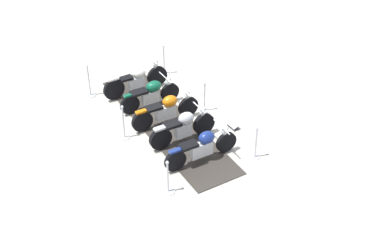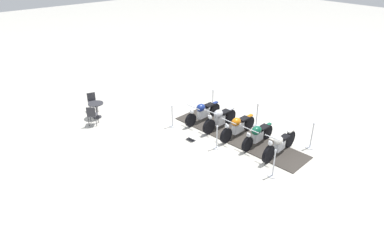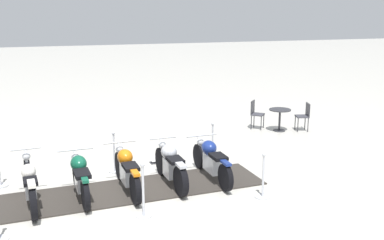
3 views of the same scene
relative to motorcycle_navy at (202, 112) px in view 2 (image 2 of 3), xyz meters
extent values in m
plane|color=beige|center=(-0.20, 2.05, -0.51)|extent=(80.00, 80.00, 0.00)
cube|color=#38332D|center=(-0.20, 2.05, -0.49)|extent=(2.01, 6.42, 0.03)
cylinder|color=black|center=(0.77, 0.05, -0.16)|extent=(0.63, 0.15, 0.63)
cylinder|color=black|center=(-0.85, -0.06, -0.16)|extent=(0.63, 0.15, 0.63)
cube|color=silver|center=(-0.04, 0.00, -0.10)|extent=(0.66, 0.24, 0.41)
ellipsoid|color=navy|center=(0.12, 0.01, 0.25)|extent=(0.50, 0.38, 0.35)
cube|color=black|center=(-0.44, -0.03, 0.20)|extent=(0.51, 0.35, 0.08)
cube|color=navy|center=(-0.85, -0.06, 0.18)|extent=(0.35, 0.16, 0.06)
cylinder|color=silver|center=(0.68, 0.05, 0.10)|extent=(0.32, 0.09, 0.53)
cylinder|color=silver|center=(0.60, 0.04, 0.43)|extent=(0.09, 0.79, 0.04)
sphere|color=silver|center=(0.70, 0.05, 0.23)|extent=(0.18, 0.18, 0.18)
cylinder|color=black|center=(0.59, 1.08, -0.14)|extent=(0.68, 0.19, 0.68)
cylinder|color=black|center=(-0.83, 0.97, -0.14)|extent=(0.68, 0.19, 0.68)
cube|color=silver|center=(-0.12, 1.02, -0.08)|extent=(0.49, 0.28, 0.42)
ellipsoid|color=#B7BAC1|center=(0.00, 1.03, 0.28)|extent=(0.50, 0.39, 0.36)
cube|color=black|center=(-0.45, 1.00, 0.23)|extent=(0.50, 0.35, 0.08)
cube|color=#B7BAC1|center=(-0.83, 0.97, 0.23)|extent=(0.38, 0.19, 0.06)
cylinder|color=silver|center=(0.51, 1.07, 0.15)|extent=(0.30, 0.09, 0.57)
cylinder|color=silver|center=(0.43, 1.06, 0.50)|extent=(0.08, 0.66, 0.04)
sphere|color=silver|center=(0.53, 1.07, 0.30)|extent=(0.18, 0.18, 0.18)
cylinder|color=black|center=(0.58, 2.11, -0.15)|extent=(0.67, 0.16, 0.66)
cylinder|color=black|center=(-0.98, 2.00, -0.15)|extent=(0.67, 0.16, 0.66)
cube|color=silver|center=(-0.20, 2.05, -0.09)|extent=(0.63, 0.25, 0.42)
ellipsoid|color=#D16B0F|center=(-0.05, 2.06, 0.27)|extent=(0.49, 0.38, 0.34)
cube|color=black|center=(-0.59, 2.03, 0.22)|extent=(0.52, 0.34, 0.08)
cube|color=#D16B0F|center=(-0.98, 2.00, 0.21)|extent=(0.37, 0.17, 0.06)
cylinder|color=silver|center=(0.51, 2.10, 0.13)|extent=(0.26, 0.09, 0.57)
cylinder|color=silver|center=(0.45, 2.10, 0.48)|extent=(0.09, 0.78, 0.04)
sphere|color=silver|center=(0.55, 2.10, 0.28)|extent=(0.18, 0.18, 0.18)
cylinder|color=black|center=(0.42, 3.14, -0.16)|extent=(0.64, 0.16, 0.63)
cylinder|color=black|center=(-0.98, 3.02, -0.16)|extent=(0.64, 0.16, 0.63)
cube|color=silver|center=(-0.28, 3.08, -0.10)|extent=(0.57, 0.24, 0.40)
ellipsoid|color=#0F5138|center=(-0.14, 3.09, 0.24)|extent=(0.53, 0.39, 0.35)
cube|color=black|center=(-0.66, 3.05, 0.19)|extent=(0.55, 0.36, 0.08)
cube|color=#0F5138|center=(-0.98, 3.02, 0.19)|extent=(0.36, 0.16, 0.06)
cylinder|color=silver|center=(0.35, 3.13, 0.11)|extent=(0.29, 0.09, 0.54)
cylinder|color=silver|center=(0.27, 3.12, 0.44)|extent=(0.10, 0.79, 0.04)
sphere|color=silver|center=(0.37, 3.13, 0.24)|extent=(0.18, 0.18, 0.18)
cylinder|color=black|center=(0.42, 4.19, -0.12)|extent=(0.72, 0.19, 0.71)
cylinder|color=black|center=(-1.15, 4.03, -0.12)|extent=(0.72, 0.19, 0.71)
cube|color=silver|center=(-0.36, 4.11, -0.10)|extent=(0.57, 0.27, 0.35)
ellipsoid|color=silver|center=(-0.23, 4.12, 0.20)|extent=(0.49, 0.35, 0.30)
cube|color=black|center=(-0.70, 4.07, 0.16)|extent=(0.46, 0.32, 0.08)
cube|color=silver|center=(-1.15, 4.03, 0.27)|extent=(0.40, 0.18, 0.06)
cylinder|color=silver|center=(0.35, 4.18, 0.18)|extent=(0.28, 0.10, 0.61)
cylinder|color=silver|center=(0.28, 4.17, 0.55)|extent=(0.10, 0.63, 0.04)
sphere|color=silver|center=(0.38, 4.18, 0.35)|extent=(0.18, 0.18, 0.18)
cylinder|color=silver|center=(0.96, 4.84, -0.49)|extent=(0.35, 0.35, 0.03)
cylinder|color=silver|center=(0.96, 4.84, 0.03)|extent=(0.05, 0.05, 1.02)
sphere|color=silver|center=(0.96, 4.84, 0.58)|extent=(0.09, 0.09, 0.09)
cylinder|color=silver|center=(1.17, 2.16, -0.49)|extent=(0.30, 0.30, 0.03)
cylinder|color=silver|center=(1.17, 2.16, 0.00)|extent=(0.05, 0.05, 0.95)
sphere|color=silver|center=(1.17, 2.16, 0.51)|extent=(0.09, 0.09, 0.09)
cylinder|color=silver|center=(-1.37, -0.73, -0.49)|extent=(0.36, 0.36, 0.03)
cylinder|color=silver|center=(-1.37, -0.73, -0.02)|extent=(0.05, 0.05, 0.92)
sphere|color=silver|center=(-1.37, -0.73, 0.47)|extent=(0.09, 0.09, 0.09)
cylinder|color=silver|center=(-1.79, 4.62, -0.49)|extent=(0.36, 0.36, 0.03)
cylinder|color=silver|center=(-1.79, 4.62, 0.04)|extent=(0.05, 0.05, 1.04)
sphere|color=silver|center=(-1.79, 4.62, 0.59)|extent=(0.09, 0.09, 0.09)
cylinder|color=silver|center=(-1.58, 1.94, -0.49)|extent=(0.31, 0.31, 0.03)
cylinder|color=silver|center=(-1.58, 1.94, 0.03)|extent=(0.05, 0.05, 1.03)
sphere|color=silver|center=(-1.58, 1.94, 0.58)|extent=(0.09, 0.09, 0.09)
cylinder|color=silver|center=(1.38, -0.52, -0.49)|extent=(0.29, 0.29, 0.03)
cylinder|color=silver|center=(1.38, -0.52, -0.01)|extent=(0.05, 0.05, 0.94)
sphere|color=silver|center=(1.38, -0.52, 0.50)|extent=(0.09, 0.09, 0.09)
cube|color=#333338|center=(1.54, 0.98, -0.49)|extent=(0.23, 0.42, 0.02)
cube|color=white|center=(1.54, 0.98, -0.38)|extent=(0.24, 0.38, 0.11)
cylinder|color=#2D2D33|center=(3.56, -3.63, -0.49)|extent=(0.40, 0.40, 0.02)
cylinder|color=#2D2D33|center=(3.56, -3.63, -0.14)|extent=(0.07, 0.07, 0.69)
cylinder|color=#2D2D33|center=(3.56, -3.63, 0.22)|extent=(0.72, 0.72, 0.03)
cylinder|color=#2D2D33|center=(3.26, -4.16, -0.27)|extent=(0.03, 0.03, 0.47)
cylinder|color=#2D2D33|center=(3.59, -4.23, -0.27)|extent=(0.03, 0.03, 0.47)
cylinder|color=#2D2D33|center=(3.18, -4.49, -0.27)|extent=(0.03, 0.03, 0.47)
cylinder|color=#2D2D33|center=(3.51, -4.57, -0.27)|extent=(0.03, 0.03, 0.47)
cube|color=#3F3F47|center=(3.39, -4.36, -0.02)|extent=(0.48, 0.48, 0.04)
cube|color=#2D2D33|center=(3.35, -4.54, 0.22)|extent=(0.40, 0.12, 0.43)
cylinder|color=#2D2D33|center=(4.06, -3.29, -0.27)|extent=(0.03, 0.03, 0.48)
cylinder|color=#2D2D33|center=(3.80, -3.07, -0.27)|extent=(0.03, 0.03, 0.48)
cylinder|color=#2D2D33|center=(4.27, -3.03, -0.27)|extent=(0.03, 0.03, 0.48)
cylinder|color=#2D2D33|center=(4.01, -2.81, -0.27)|extent=(0.03, 0.03, 0.48)
cube|color=#3F3F47|center=(4.04, -3.05, -0.01)|extent=(0.56, 0.56, 0.04)
cube|color=#2D2D33|center=(4.15, -2.91, 0.23)|extent=(0.33, 0.28, 0.44)
camera|label=1|loc=(-5.20, -9.96, 8.82)|focal=49.04mm
camera|label=2|loc=(9.79, 10.67, 6.96)|focal=32.26mm
camera|label=3|loc=(-10.06, 3.46, 3.60)|focal=43.68mm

